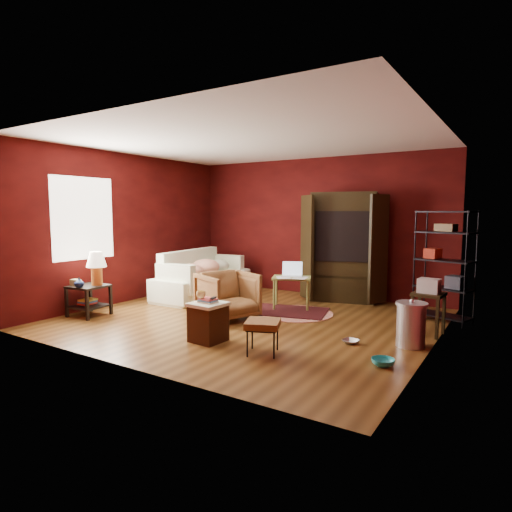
{
  "coord_description": "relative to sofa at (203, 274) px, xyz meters",
  "views": [
    {
      "loc": [
        3.67,
        -5.61,
        1.72
      ],
      "look_at": [
        0.0,
        0.2,
        1.0
      ],
      "focal_mm": 30.0,
      "sensor_mm": 36.0,
      "label": 1
    }
  ],
  "objects": [
    {
      "name": "tv_armoire",
      "position": [
        2.56,
        1.11,
        0.64
      ],
      "size": [
        1.59,
        1.1,
        2.08
      ],
      "rotation": [
        0.0,
        0.0,
        0.25
      ],
      "color": "black",
      "rests_on": "ground"
    },
    {
      "name": "footstool",
      "position": [
        2.87,
        -2.37,
        -0.09
      ],
      "size": [
        0.52,
        0.52,
        0.41
      ],
      "rotation": [
        0.0,
        0.0,
        0.39
      ],
      "color": "black",
      "rests_on": "ground"
    },
    {
      "name": "mug",
      "position": [
        1.92,
        -2.38,
        0.2
      ],
      "size": [
        0.13,
        0.11,
        0.12
      ],
      "primitive_type": "imported",
      "rotation": [
        0.0,
        0.0,
        -0.12
      ],
      "color": "#FFDD7C",
      "rests_on": "hamper"
    },
    {
      "name": "hamper",
      "position": [
        2.0,
        -2.33,
        -0.17
      ],
      "size": [
        0.45,
        0.45,
        0.6
      ],
      "rotation": [
        0.0,
        0.0,
        -0.07
      ],
      "color": "#41200F",
      "rests_on": "ground"
    },
    {
      "name": "small_stand",
      "position": [
        4.4,
        -0.45,
        0.15
      ],
      "size": [
        0.43,
        0.43,
        0.79
      ],
      "rotation": [
        0.0,
        0.0,
        -0.09
      ],
      "color": "black",
      "rests_on": "ground"
    },
    {
      "name": "pet_bowl_turquoise",
      "position": [
        4.23,
        -2.01,
        -0.32
      ],
      "size": [
        0.27,
        0.16,
        0.26
      ],
      "primitive_type": "imported",
      "rotation": [
        0.0,
        0.0,
        0.35
      ],
      "color": "#27AFB8",
      "rests_on": "ground"
    },
    {
      "name": "laptop_desk",
      "position": [
        2.05,
        -0.04,
        0.06
      ],
      "size": [
        0.79,
        0.7,
        0.82
      ],
      "rotation": [
        0.0,
        0.0,
        0.41
      ],
      "color": "olive",
      "rests_on": "ground"
    },
    {
      "name": "armchair",
      "position": [
        1.52,
        -1.24,
        -0.03
      ],
      "size": [
        1.01,
        1.04,
        0.83
      ],
      "primitive_type": "imported",
      "rotation": [
        0.0,
        0.0,
        1.16
      ],
      "color": "black",
      "rests_on": "ground"
    },
    {
      "name": "sofa",
      "position": [
        0.0,
        0.0,
        0.0
      ],
      "size": [
        0.74,
        2.3,
        0.89
      ],
      "primitive_type": "imported",
      "rotation": [
        0.0,
        0.0,
        1.6
      ],
      "color": "white",
      "rests_on": "ground"
    },
    {
      "name": "trash_can",
      "position": [
        4.32,
        -1.12,
        -0.16
      ],
      "size": [
        0.5,
        0.5,
        0.62
      ],
      "rotation": [
        0.0,
        0.0,
        -0.33
      ],
      "color": "silver",
      "rests_on": "ground"
    },
    {
      "name": "vase",
      "position": [
        -0.49,
        -2.49,
        0.14
      ],
      "size": [
        0.16,
        0.17,
        0.15
      ],
      "primitive_type": "imported",
      "rotation": [
        0.0,
        0.0,
        -0.06
      ],
      "color": "#0E1E46",
      "rests_on": "side_table"
    },
    {
      "name": "side_table",
      "position": [
        -0.49,
        -2.24,
        0.19
      ],
      "size": [
        0.57,
        0.57,
        1.06
      ],
      "rotation": [
        0.0,
        0.0,
        0.07
      ],
      "color": "black",
      "rests_on": "ground"
    },
    {
      "name": "sofa_cushions",
      "position": [
        -0.04,
        -0.02,
        -0.03
      ],
      "size": [
        1.02,
        2.11,
        0.85
      ],
      "rotation": [
        0.0,
        0.0,
        0.1
      ],
      "color": "white",
      "rests_on": "sofa"
    },
    {
      "name": "room",
      "position": [
        1.79,
        -1.08,
        0.96
      ],
      "size": [
        5.54,
        5.04,
        2.84
      ],
      "color": "brown",
      "rests_on": "ground"
    },
    {
      "name": "pet_bowl_steel",
      "position": [
        3.64,
        -1.42,
        -0.34
      ],
      "size": [
        0.22,
        0.09,
        0.21
      ],
      "primitive_type": "imported",
      "rotation": [
        0.0,
        0.0,
        -0.16
      ],
      "color": "#B0B3B7",
      "rests_on": "ground"
    },
    {
      "name": "wire_shelving",
      "position": [
        4.46,
        0.44,
        0.5
      ],
      "size": [
        0.92,
        0.61,
        1.73
      ],
      "rotation": [
        0.0,
        0.0,
        -0.32
      ],
      "color": "black",
      "rests_on": "ground"
    },
    {
      "name": "rug_round",
      "position": [
        2.28,
        -0.33,
        -0.44
      ],
      "size": [
        1.57,
        1.57,
        0.01
      ],
      "rotation": [
        0.0,
        0.0,
        0.31
      ],
      "color": "beige",
      "rests_on": "ground"
    },
    {
      "name": "rug_oriental",
      "position": [
        2.1,
        -0.31,
        -0.43
      ],
      "size": [
        1.5,
        1.18,
        0.01
      ],
      "rotation": [
        0.0,
        0.0,
        0.24
      ],
      "color": "#53161A",
      "rests_on": "ground"
    }
  ]
}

